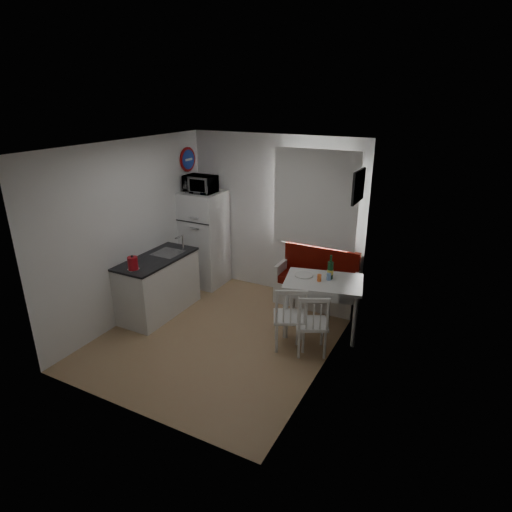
{
  "coord_description": "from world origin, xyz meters",
  "views": [
    {
      "loc": [
        2.83,
        -4.41,
        3.19
      ],
      "look_at": [
        0.29,
        0.5,
        1.07
      ],
      "focal_mm": 30.0,
      "sensor_mm": 36.0,
      "label": 1
    }
  ],
  "objects_px": {
    "kitchen_counter": "(159,285)",
    "chair_right": "(309,319)",
    "dining_table": "(323,286)",
    "microwave": "(200,184)",
    "chair_left": "(287,312)",
    "fridge": "(205,239)",
    "wine_bottle": "(330,267)",
    "kettle": "(133,263)",
    "bench": "(317,287)"
  },
  "relations": [
    {
      "from": "dining_table",
      "to": "wine_bottle",
      "type": "relative_size",
      "value": 3.44
    },
    {
      "from": "bench",
      "to": "wine_bottle",
      "type": "height_order",
      "value": "wine_bottle"
    },
    {
      "from": "chair_left",
      "to": "microwave",
      "type": "relative_size",
      "value": 1.11
    },
    {
      "from": "bench",
      "to": "chair_left",
      "type": "height_order",
      "value": "bench"
    },
    {
      "from": "kitchen_counter",
      "to": "chair_right",
      "type": "height_order",
      "value": "kitchen_counter"
    },
    {
      "from": "kitchen_counter",
      "to": "chair_left",
      "type": "relative_size",
      "value": 2.35
    },
    {
      "from": "kitchen_counter",
      "to": "chair_right",
      "type": "relative_size",
      "value": 2.46
    },
    {
      "from": "chair_left",
      "to": "chair_right",
      "type": "relative_size",
      "value": 1.05
    },
    {
      "from": "microwave",
      "to": "kettle",
      "type": "height_order",
      "value": "microwave"
    },
    {
      "from": "dining_table",
      "to": "wine_bottle",
      "type": "xyz_separation_m",
      "value": [
        0.05,
        0.1,
        0.26
      ]
    },
    {
      "from": "bench",
      "to": "fridge",
      "type": "bearing_deg",
      "value": -176.92
    },
    {
      "from": "chair_left",
      "to": "kettle",
      "type": "height_order",
      "value": "kettle"
    },
    {
      "from": "chair_right",
      "to": "kettle",
      "type": "height_order",
      "value": "kettle"
    },
    {
      "from": "chair_right",
      "to": "fridge",
      "type": "relative_size",
      "value": 0.33
    },
    {
      "from": "kitchen_counter",
      "to": "kettle",
      "type": "height_order",
      "value": "kitchen_counter"
    },
    {
      "from": "fridge",
      "to": "kettle",
      "type": "height_order",
      "value": "fridge"
    },
    {
      "from": "chair_right",
      "to": "microwave",
      "type": "relative_size",
      "value": 1.06
    },
    {
      "from": "bench",
      "to": "kettle",
      "type": "bearing_deg",
      "value": -136.7
    },
    {
      "from": "fridge",
      "to": "microwave",
      "type": "bearing_deg",
      "value": -90.0
    },
    {
      "from": "kettle",
      "to": "wine_bottle",
      "type": "xyz_separation_m",
      "value": [
        2.4,
        1.24,
        -0.05
      ]
    },
    {
      "from": "bench",
      "to": "chair_right",
      "type": "xyz_separation_m",
      "value": [
        0.39,
        -1.41,
        0.23
      ]
    },
    {
      "from": "microwave",
      "to": "chair_left",
      "type": "bearing_deg",
      "value": -30.47
    },
    {
      "from": "dining_table",
      "to": "wine_bottle",
      "type": "bearing_deg",
      "value": 49.24
    },
    {
      "from": "kitchen_counter",
      "to": "chair_right",
      "type": "distance_m",
      "value": 2.45
    },
    {
      "from": "kitchen_counter",
      "to": "kettle",
      "type": "distance_m",
      "value": 0.77
    },
    {
      "from": "kitchen_counter",
      "to": "wine_bottle",
      "type": "xyz_separation_m",
      "value": [
        2.45,
        0.71,
        0.5
      ]
    },
    {
      "from": "kitchen_counter",
      "to": "dining_table",
      "type": "height_order",
      "value": "kitchen_counter"
    },
    {
      "from": "microwave",
      "to": "kettle",
      "type": "xyz_separation_m",
      "value": [
        0.03,
        -1.73,
        -0.78
      ]
    },
    {
      "from": "bench",
      "to": "wine_bottle",
      "type": "xyz_separation_m",
      "value": [
        0.39,
        -0.65,
        0.65
      ]
    },
    {
      "from": "chair_right",
      "to": "kettle",
      "type": "distance_m",
      "value": 2.49
    },
    {
      "from": "chair_right",
      "to": "microwave",
      "type": "distance_m",
      "value": 3.01
    },
    {
      "from": "kettle",
      "to": "dining_table",
      "type": "bearing_deg",
      "value": 25.93
    },
    {
      "from": "bench",
      "to": "fridge",
      "type": "distance_m",
      "value": 2.1
    },
    {
      "from": "microwave",
      "to": "fridge",
      "type": "bearing_deg",
      "value": 90.0
    },
    {
      "from": "bench",
      "to": "chair_left",
      "type": "relative_size",
      "value": 2.28
    },
    {
      "from": "chair_right",
      "to": "microwave",
      "type": "xyz_separation_m",
      "value": [
        -2.43,
        1.25,
        1.25
      ]
    },
    {
      "from": "dining_table",
      "to": "chair_left",
      "type": "xyz_separation_m",
      "value": [
        -0.25,
        -0.66,
        -0.14
      ]
    },
    {
      "from": "chair_right",
      "to": "kettle",
      "type": "xyz_separation_m",
      "value": [
        -2.4,
        -0.48,
        0.48
      ]
    },
    {
      "from": "chair_left",
      "to": "kettle",
      "type": "bearing_deg",
      "value": 167.24
    },
    {
      "from": "fridge",
      "to": "kettle",
      "type": "bearing_deg",
      "value": -89.03
    },
    {
      "from": "kettle",
      "to": "chair_left",
      "type": "bearing_deg",
      "value": 12.84
    },
    {
      "from": "kitchen_counter",
      "to": "dining_table",
      "type": "relative_size",
      "value": 1.11
    },
    {
      "from": "chair_right",
      "to": "wine_bottle",
      "type": "bearing_deg",
      "value": 63.84
    },
    {
      "from": "kettle",
      "to": "fridge",
      "type": "bearing_deg",
      "value": 90.97
    },
    {
      "from": "wine_bottle",
      "to": "kitchen_counter",
      "type": "bearing_deg",
      "value": -163.93
    },
    {
      "from": "microwave",
      "to": "dining_table",
      "type": "bearing_deg",
      "value": -13.91
    },
    {
      "from": "kitchen_counter",
      "to": "bench",
      "type": "relative_size",
      "value": 1.03
    },
    {
      "from": "dining_table",
      "to": "microwave",
      "type": "bearing_deg",
      "value": 152.94
    },
    {
      "from": "kettle",
      "to": "wine_bottle",
      "type": "distance_m",
      "value": 2.7
    },
    {
      "from": "fridge",
      "to": "wine_bottle",
      "type": "height_order",
      "value": "fridge"
    }
  ]
}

